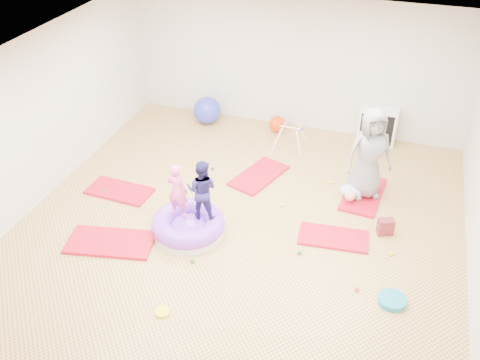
% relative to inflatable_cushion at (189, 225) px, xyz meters
% --- Properties ---
extents(room, '(7.01, 8.01, 2.81)m').
position_rel_inflatable_cushion_xyz_m(room, '(0.73, 0.12, 1.26)').
color(room, tan).
rests_on(room, ground).
extents(gym_mat_front_left, '(1.44, 0.92, 0.06)m').
position_rel_inflatable_cushion_xyz_m(gym_mat_front_left, '(-1.06, -0.64, -0.12)').
color(gym_mat_front_left, red).
rests_on(gym_mat_front_left, ground).
extents(gym_mat_mid_left, '(1.18, 0.64, 0.05)m').
position_rel_inflatable_cushion_xyz_m(gym_mat_mid_left, '(-1.62, 0.66, -0.12)').
color(gym_mat_mid_left, red).
rests_on(gym_mat_mid_left, ground).
extents(gym_mat_center_back, '(0.95, 1.32, 0.05)m').
position_rel_inflatable_cushion_xyz_m(gym_mat_center_back, '(0.60, 1.92, -0.12)').
color(gym_mat_center_back, red).
rests_on(gym_mat_center_back, ground).
extents(gym_mat_right, '(1.14, 0.65, 0.05)m').
position_rel_inflatable_cushion_xyz_m(gym_mat_right, '(2.23, 0.57, -0.12)').
color(gym_mat_right, red).
rests_on(gym_mat_right, ground).
extents(gym_mat_rear_right, '(0.72, 1.28, 0.05)m').
position_rel_inflatable_cushion_xyz_m(gym_mat_rear_right, '(2.53, 1.91, -0.12)').
color(gym_mat_rear_right, red).
rests_on(gym_mat_rear_right, ground).
extents(inflatable_cushion, '(1.18, 1.18, 0.37)m').
position_rel_inflatable_cushion_xyz_m(inflatable_cushion, '(0.00, 0.00, 0.00)').
color(inflatable_cushion, silver).
rests_on(inflatable_cushion, ground).
extents(child_pink, '(0.36, 0.25, 0.93)m').
position_rel_inflatable_cushion_xyz_m(child_pink, '(-0.17, 0.04, 0.66)').
color(child_pink, '#FF59A9').
rests_on(child_pink, inflatable_cushion).
extents(child_navy, '(0.52, 0.42, 1.01)m').
position_rel_inflatable_cushion_xyz_m(child_navy, '(0.21, 0.13, 0.70)').
color(child_navy, navy).
rests_on(child_navy, inflatable_cushion).
extents(adult_caregiver, '(0.95, 0.84, 1.64)m').
position_rel_inflatable_cushion_xyz_m(adult_caregiver, '(2.52, 1.90, 0.73)').
color(adult_caregiver, gray).
rests_on(adult_caregiver, gym_mat_rear_right).
extents(infant, '(0.40, 0.41, 0.24)m').
position_rel_inflatable_cushion_xyz_m(infant, '(2.33, 1.70, 0.03)').
color(infant, '#AEC5FF').
rests_on(infant, gym_mat_rear_right).
extents(ball_pit_balls, '(5.05, 2.79, 0.06)m').
position_rel_inflatable_cushion_xyz_m(ball_pit_balls, '(0.94, 0.58, -0.11)').
color(ball_pit_balls, '#247B25').
rests_on(ball_pit_balls, ground).
extents(exercise_ball_blue, '(0.59, 0.59, 0.59)m').
position_rel_inflatable_cushion_xyz_m(exercise_ball_blue, '(-1.09, 3.64, 0.15)').
color(exercise_ball_blue, '#2A37C0').
rests_on(exercise_ball_blue, ground).
extents(exercise_ball_orange, '(0.35, 0.35, 0.35)m').
position_rel_inflatable_cushion_xyz_m(exercise_ball_orange, '(0.47, 3.72, 0.03)').
color(exercise_ball_orange, red).
rests_on(exercise_ball_orange, ground).
extents(infant_play_gym, '(0.62, 0.59, 0.47)m').
position_rel_inflatable_cushion_xyz_m(infant_play_gym, '(0.88, 3.14, 0.17)').
color(infant_play_gym, white).
rests_on(infant_play_gym, ground).
extents(cube_shelf, '(0.75, 0.37, 0.75)m').
position_rel_inflatable_cushion_xyz_m(cube_shelf, '(2.50, 3.91, 0.23)').
color(cube_shelf, white).
rests_on(cube_shelf, ground).
extents(balance_disc, '(0.39, 0.39, 0.09)m').
position_rel_inflatable_cushion_xyz_m(balance_disc, '(3.23, -0.53, -0.10)').
color(balance_disc, teal).
rests_on(balance_disc, ground).
extents(backpack, '(0.28, 0.23, 0.28)m').
position_rel_inflatable_cushion_xyz_m(backpack, '(2.99, 0.95, -0.00)').
color(backpack, '#C2273A').
rests_on(backpack, ground).
extents(yellow_toy, '(0.21, 0.21, 0.03)m').
position_rel_inflatable_cushion_xyz_m(yellow_toy, '(0.32, -1.68, -0.13)').
color(yellow_toy, yellow).
rests_on(yellow_toy, ground).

